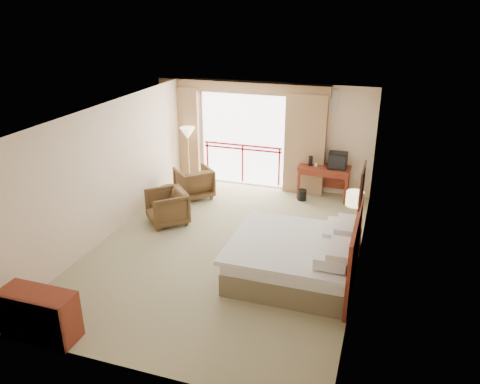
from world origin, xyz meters
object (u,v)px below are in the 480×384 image
(bed, at_px, (296,257))
(table_lamp, at_px, (355,199))
(tv, at_px, (338,160))
(wastebasket, at_px, (302,195))
(nightstand, at_px, (351,235))
(armchair_far, at_px, (195,197))
(dresser, at_px, (39,315))
(side_table, at_px, (170,195))
(desk, at_px, (324,173))
(armchair_near, at_px, (168,223))
(floor_lamp, at_px, (188,135))

(bed, relative_size, table_lamp, 3.60)
(tv, xyz_separation_m, wastebasket, (-0.76, -0.31, -0.86))
(nightstand, xyz_separation_m, tv, (-0.61, 2.39, 0.71))
(wastebasket, bearing_deg, armchair_far, -166.32)
(tv, distance_m, dresser, 7.30)
(nightstand, distance_m, tv, 2.57)
(side_table, bearing_deg, dresser, -87.92)
(table_lamp, xyz_separation_m, dresser, (-3.96, -4.11, -0.65))
(wastebasket, distance_m, armchair_far, 2.66)
(desk, height_order, dresser, desk)
(nightstand, distance_m, wastebasket, 2.49)
(table_lamp, distance_m, armchair_far, 4.31)
(bed, height_order, armchair_far, bed)
(table_lamp, height_order, wastebasket, table_lamp)
(table_lamp, height_order, armchair_near, table_lamp)
(floor_lamp, bearing_deg, table_lamp, -26.65)
(table_lamp, xyz_separation_m, wastebasket, (-1.37, 2.03, -0.89))
(armchair_near, bearing_deg, wastebasket, 87.78)
(bed, relative_size, tv, 4.94)
(table_lamp, bearing_deg, floor_lamp, 153.35)
(armchair_far, height_order, side_table, side_table)
(desk, relative_size, dresser, 1.11)
(floor_lamp, bearing_deg, tv, 1.58)
(floor_lamp, bearing_deg, armchair_far, -58.98)
(armchair_near, bearing_deg, side_table, 157.01)
(wastebasket, bearing_deg, side_table, -150.27)
(bed, xyz_separation_m, dresser, (-3.16, -2.72, -0.01))
(dresser, bearing_deg, armchair_near, 86.99)
(bed, bearing_deg, desk, 91.59)
(tv, height_order, side_table, tv)
(armchair_far, relative_size, side_table, 1.46)
(tv, relative_size, dresser, 0.39)
(tv, relative_size, wastebasket, 1.62)
(table_lamp, height_order, dresser, table_lamp)
(desk, distance_m, armchair_near, 3.98)
(bed, height_order, armchair_near, bed)
(armchair_far, xyz_separation_m, armchair_near, (0.03, -1.54, 0.00))
(bed, height_order, tv, tv)
(nightstand, xyz_separation_m, side_table, (-4.13, 0.50, 0.11))
(nightstand, height_order, wastebasket, nightstand)
(desk, bearing_deg, side_table, -146.60)
(table_lamp, distance_m, armchair_near, 4.05)
(side_table, height_order, floor_lamp, floor_lamp)
(armchair_far, distance_m, dresser, 5.53)
(bed, distance_m, floor_lamp, 5.22)
(wastebasket, relative_size, dresser, 0.24)
(desk, distance_m, armchair_far, 3.26)
(bed, relative_size, wastebasket, 8.01)
(bed, bearing_deg, table_lamp, 59.85)
(floor_lamp, bearing_deg, wastebasket, -3.82)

